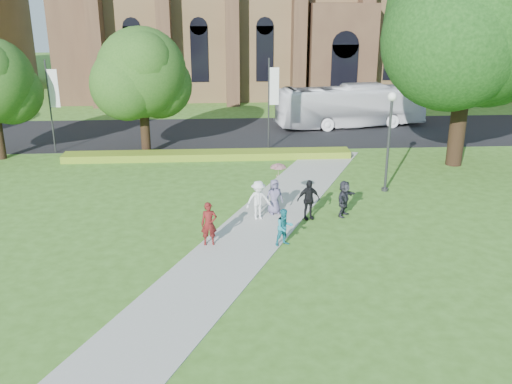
{
  "coord_description": "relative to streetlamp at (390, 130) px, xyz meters",
  "views": [
    {
      "loc": [
        -1.07,
        -21.59,
        10.07
      ],
      "look_at": [
        0.38,
        2.21,
        1.6
      ],
      "focal_mm": 40.0,
      "sensor_mm": 36.0,
      "label": 1
    }
  ],
  "objects": [
    {
      "name": "road",
      "position": [
        -7.5,
        13.5,
        -3.29
      ],
      "size": [
        160.0,
        10.0,
        0.02
      ],
      "primitive_type": "cube",
      "color": "black",
      "rests_on": "ground"
    },
    {
      "name": "pedestrian_1",
      "position": [
        -6.09,
        -6.56,
        -2.46
      ],
      "size": [
        0.94,
        0.84,
        1.59
      ],
      "primitive_type": "imported",
      "rotation": [
        0.0,
        0.0,
        0.37
      ],
      "color": "teal",
      "rests_on": "footpath"
    },
    {
      "name": "ground",
      "position": [
        -7.5,
        -6.5,
        -3.3
      ],
      "size": [
        160.0,
        160.0,
        0.0
      ],
      "primitive_type": "plane",
      "color": "#3D661E",
      "rests_on": "ground"
    },
    {
      "name": "pedestrian_0",
      "position": [
        -9.19,
        -6.3,
        -2.34
      ],
      "size": [
        0.7,
        0.49,
        1.84
      ],
      "primitive_type": "imported",
      "rotation": [
        0.0,
        0.0,
        0.08
      ],
      "color": "#5D1615",
      "rests_on": "footpath"
    },
    {
      "name": "streetlamp",
      "position": [
        0.0,
        0.0,
        0.0
      ],
      "size": [
        0.44,
        0.44,
        5.24
      ],
      "color": "#38383D",
      "rests_on": "ground"
    },
    {
      "name": "pedestrian_3",
      "position": [
        -4.67,
        -3.73,
        -2.31
      ],
      "size": [
        1.18,
        0.73,
        1.88
      ],
      "primitive_type": "imported",
      "rotation": [
        0.0,
        0.0,
        0.26
      ],
      "color": "black",
      "rests_on": "footpath"
    },
    {
      "name": "banner_pole_1",
      "position": [
        -19.39,
        8.7,
        0.09
      ],
      "size": [
        0.7,
        0.1,
        6.0
      ],
      "color": "#38383D",
      "rests_on": "ground"
    },
    {
      "name": "pedestrian_5",
      "position": [
        -2.95,
        -3.47,
        -2.39
      ],
      "size": [
        1.34,
        1.6,
        1.72
      ],
      "primitive_type": "imported",
      "rotation": [
        0.0,
        0.0,
        0.95
      ],
      "color": "#2B2C34",
      "rests_on": "footpath"
    },
    {
      "name": "tour_coach",
      "position": [
        1.34,
        14.99,
        -1.67
      ],
      "size": [
        11.82,
        4.51,
        3.21
      ],
      "primitive_type": "imported",
      "rotation": [
        0.0,
        0.0,
        1.73
      ],
      "color": "white",
      "rests_on": "road"
    },
    {
      "name": "pedestrian_4",
      "position": [
        -6.17,
        -2.97,
        -2.42
      ],
      "size": [
        0.93,
        0.72,
        1.68
      ],
      "primitive_type": "imported",
      "rotation": [
        0.0,
        0.0,
        0.25
      ],
      "color": "slate",
      "rests_on": "footpath"
    },
    {
      "name": "parasol",
      "position": [
        -5.99,
        -2.87,
        -1.25
      ],
      "size": [
        0.77,
        0.77,
        0.66
      ],
      "primitive_type": "imported",
      "rotation": [
        0.0,
        0.0,
        -0.03
      ],
      "color": "#EFADA8",
      "rests_on": "pedestrian_4"
    },
    {
      "name": "large_tree",
      "position": [
        5.5,
        4.5,
        5.07
      ],
      "size": [
        9.6,
        9.6,
        13.2
      ],
      "color": "#332114",
      "rests_on": "ground"
    },
    {
      "name": "flower_hedge",
      "position": [
        -9.5,
        6.7,
        -3.07
      ],
      "size": [
        18.0,
        1.4,
        0.45
      ],
      "primitive_type": "cube",
      "color": "#9BA821",
      "rests_on": "ground"
    },
    {
      "name": "banner_pole_0",
      "position": [
        -5.39,
        8.7,
        0.09
      ],
      "size": [
        0.7,
        0.1,
        6.0
      ],
      "color": "#38383D",
      "rests_on": "ground"
    },
    {
      "name": "street_tree_1",
      "position": [
        -13.5,
        8.0,
        1.93
      ],
      "size": [
        5.6,
        5.6,
        8.05
      ],
      "color": "#332114",
      "rests_on": "ground"
    },
    {
      "name": "footpath",
      "position": [
        -7.5,
        -5.5,
        -3.28
      ],
      "size": [
        15.58,
        28.54,
        0.04
      ],
      "primitive_type": "cube",
      "rotation": [
        0.0,
        0.0,
        -0.44
      ],
      "color": "#B2B2A8",
      "rests_on": "ground"
    },
    {
      "name": "pedestrian_2",
      "position": [
        -6.97,
        -3.6,
        -2.34
      ],
      "size": [
        1.32,
        0.97,
        1.83
      ],
      "primitive_type": "imported",
      "rotation": [
        0.0,
        0.0,
        0.27
      ],
      "color": "silver",
      "rests_on": "footpath"
    }
  ]
}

